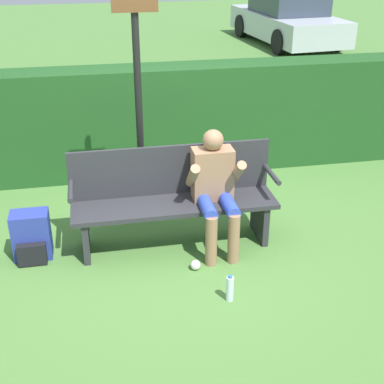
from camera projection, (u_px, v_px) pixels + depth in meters
ground_plane at (175, 244)px, 5.35m from camera, size 40.00×40.00×0.00m
hedge_back at (150, 121)px, 6.70m from camera, size 12.00×0.51×1.35m
park_bench at (173, 197)px, 5.20m from camera, size 1.98×0.48×0.97m
person_seated at (215, 185)px, 5.07m from camera, size 0.52×0.62×1.17m
backpack at (32, 237)px, 5.05m from camera, size 0.35×0.31×0.47m
water_bottle at (230, 288)px, 4.50m from camera, size 0.06×0.06×0.25m
signpost at (138, 91)px, 5.17m from camera, size 0.42×0.09×2.48m
parked_car at (287, 20)px, 14.53m from camera, size 2.12×4.34×1.29m
litter_crumple at (195, 265)px, 4.94m from camera, size 0.09×0.09×0.09m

